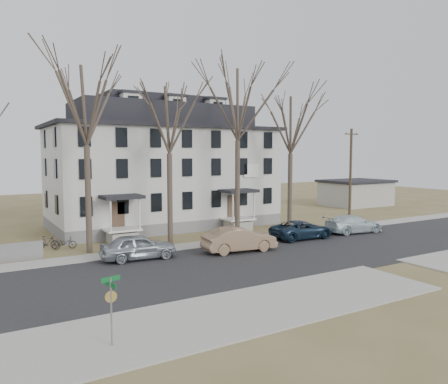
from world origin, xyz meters
TOP-DOWN VIEW (x-y plane):
  - ground at (0.00, 0.00)m, footprint 120.00×120.00m
  - main_road at (0.00, 2.00)m, footprint 120.00×10.00m
  - far_sidewalk at (0.00, 8.00)m, footprint 120.00×2.00m
  - near_sidewalk_left at (-8.00, -5.00)m, footprint 20.00×5.00m
  - yellow_curb at (5.00, 7.10)m, footprint 14.00×0.25m
  - boarding_house at (-2.00, 17.95)m, footprint 20.80×12.36m
  - distant_building at (26.00, 20.00)m, footprint 8.50×6.50m
  - tree_far_left at (-11.00, 9.80)m, footprint 8.40×8.40m
  - tree_mid_left at (-5.00, 9.80)m, footprint 7.80×7.80m
  - tree_center at (1.00, 9.80)m, footprint 9.00×9.00m
  - tree_mid_right at (6.50, 9.80)m, footprint 7.80×7.80m
  - utility_pole_far at (18.50, 14.00)m, footprint 2.00×0.28m
  - car_silver at (-8.84, 6.09)m, footprint 4.92×2.30m
  - car_tan at (-2.13, 4.66)m, footprint 5.28×2.33m
  - car_navy at (4.62, 6.01)m, footprint 5.27×2.60m
  - car_white at (10.12, 5.74)m, footprint 5.40×2.65m
  - bicycle_left at (-12.29, 11.61)m, footprint 1.67×0.68m
  - bicycle_right at (-13.32, 12.18)m, footprint 1.63×0.79m
  - street_sign at (-14.00, -5.55)m, footprint 0.71×0.71m

SIDE VIEW (x-z plane):
  - ground at x=0.00m, z-range 0.00..0.00m
  - main_road at x=0.00m, z-range -0.02..0.02m
  - far_sidewalk at x=0.00m, z-range -0.04..0.04m
  - near_sidewalk_left at x=-8.00m, z-range -0.04..0.04m
  - yellow_curb at x=5.00m, z-range -0.03..0.03m
  - bicycle_left at x=-12.29m, z-range 0.00..0.86m
  - bicycle_right at x=-13.32m, z-range 0.00..0.94m
  - car_navy at x=4.62m, z-range 0.00..1.44m
  - car_white at x=10.12m, z-range 0.00..1.51m
  - car_silver at x=-8.84m, z-range 0.00..1.63m
  - car_tan at x=-2.13m, z-range 0.00..1.69m
  - street_sign at x=-14.00m, z-range 0.42..2.93m
  - distant_building at x=26.00m, z-range 0.00..3.35m
  - utility_pole_far at x=18.50m, z-range 0.15..9.65m
  - boarding_house at x=-2.00m, z-range -0.65..11.40m
  - tree_mid_left at x=-5.00m, z-range 3.23..15.97m
  - tree_mid_right at x=6.50m, z-range 3.23..15.97m
  - tree_far_left at x=-11.00m, z-range 3.48..17.20m
  - tree_center at x=1.00m, z-range 3.73..18.43m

